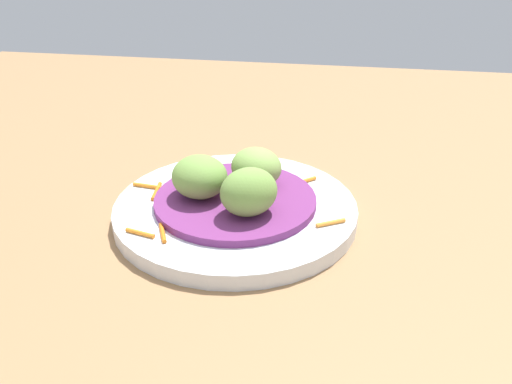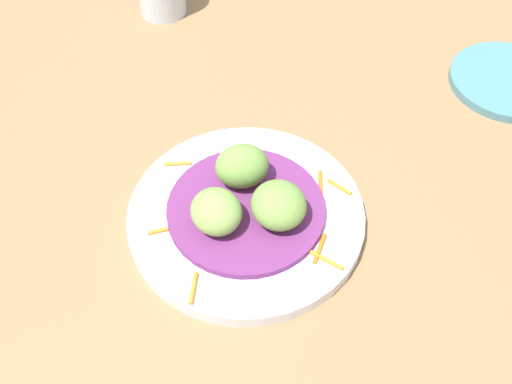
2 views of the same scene
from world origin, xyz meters
The scene contains 7 objects.
table_surface centered at (0.00, 0.00, 1.00)cm, with size 110.00×110.00×2.00cm, color #936D47.
main_plate centered at (2.16, -1.03, 2.76)cm, with size 23.42×23.42×1.53cm, color silver.
cabbage_bed centered at (2.16, -1.03, 3.91)cm, with size 15.54×15.54×0.76cm, color #702D6B.
carrot_garnish centered at (-0.57, -0.76, 3.73)cm, with size 21.59×19.31×0.40cm.
guac_scoop_left centered at (3.97, -3.88, 6.49)cm, with size 4.47×5.32×4.41cm, color #759E47.
guac_scoop_center centered at (3.72, 1.97, 6.19)cm, with size 5.16×4.73×3.80cm, color #84A851.
guac_scoop_right centered at (-1.22, -1.17, 6.28)cm, with size 5.22×5.41×4.00cm, color #759E47.
Camera 1 is at (11.84, -49.21, 30.73)cm, focal length 40.95 mm.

